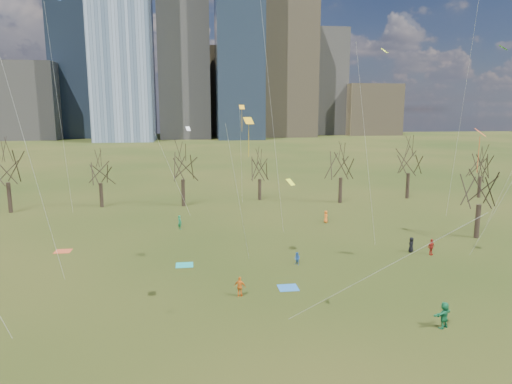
{
  "coord_description": "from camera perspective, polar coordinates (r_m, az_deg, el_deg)",
  "views": [
    {
      "loc": [
        -5.65,
        -27.75,
        14.3
      ],
      "look_at": [
        0.0,
        12.0,
        7.0
      ],
      "focal_mm": 32.0,
      "sensor_mm": 36.0,
      "label": 1
    }
  ],
  "objects": [
    {
      "name": "ground",
      "position": [
        31.72,
        3.18,
        -16.51
      ],
      "size": [
        500.0,
        500.0,
        0.0
      ],
      "primitive_type": "plane",
      "color": "black",
      "rests_on": "ground"
    },
    {
      "name": "downtown_skyline",
      "position": [
        239.69,
        -7.58,
        16.14
      ],
      "size": [
        212.5,
        78.0,
        118.0
      ],
      "color": "slate",
      "rests_on": "ground"
    },
    {
      "name": "bare_tree_row",
      "position": [
        65.72,
        -3.18,
        3.14
      ],
      "size": [
        113.04,
        29.8,
        9.5
      ],
      "color": "black",
      "rests_on": "ground"
    },
    {
      "name": "blanket_teal",
      "position": [
        43.49,
        -8.93,
        -9.0
      ],
      "size": [
        1.6,
        1.5,
        0.03
      ],
      "primitive_type": "cube",
      "color": "teal",
      "rests_on": "ground"
    },
    {
      "name": "blanket_navy",
      "position": [
        37.93,
        4.03,
        -11.84
      ],
      "size": [
        1.6,
        1.5,
        0.03
      ],
      "primitive_type": "cube",
      "color": "#2768B7",
      "rests_on": "ground"
    },
    {
      "name": "blanket_crimson",
      "position": [
        50.92,
        -22.98,
        -6.83
      ],
      "size": [
        1.6,
        1.5,
        0.03
      ],
      "primitive_type": "cube",
      "color": "#C44C27",
      "rests_on": "ground"
    },
    {
      "name": "person_4",
      "position": [
        36.0,
        -2.01,
        -11.74
      ],
      "size": [
        1.01,
        0.71,
        1.59
      ],
      "primitive_type": "imported",
      "rotation": [
        0.0,
        0.0,
        2.75
      ],
      "color": "orange",
      "rests_on": "ground"
    },
    {
      "name": "person_5",
      "position": [
        33.59,
        22.45,
        -14.02
      ],
      "size": [
        1.74,
        1.21,
        1.81
      ],
      "primitive_type": "imported",
      "rotation": [
        0.0,
        0.0,
        3.59
      ],
      "color": "#1B7B47",
      "rests_on": "ground"
    },
    {
      "name": "person_6",
      "position": [
        49.08,
        18.83,
        -6.25
      ],
      "size": [
        0.81,
        0.91,
        1.56
      ],
      "primitive_type": "imported",
      "rotation": [
        0.0,
        0.0,
        4.18
      ],
      "color": "black",
      "rests_on": "ground"
    },
    {
      "name": "person_8",
      "position": [
        43.0,
        5.17,
        -8.3
      ],
      "size": [
        0.71,
        0.75,
        1.22
      ],
      "primitive_type": "imported",
      "rotation": [
        0.0,
        0.0,
        5.32
      ],
      "color": "#275CAA",
      "rests_on": "ground"
    },
    {
      "name": "person_10",
      "position": [
        48.83,
        21.06,
        -6.43
      ],
      "size": [
        1.04,
        0.76,
        1.64
      ],
      "primitive_type": "imported",
      "rotation": [
        0.0,
        0.0,
        0.42
      ],
      "color": "#A82018",
      "rests_on": "ground"
    },
    {
      "name": "person_12",
      "position": [
        59.03,
        8.72,
        -3.05
      ],
      "size": [
        0.61,
        0.83,
        1.56
      ],
      "primitive_type": "imported",
      "rotation": [
        0.0,
        0.0,
        1.41
      ],
      "color": "orange",
      "rests_on": "ground"
    },
    {
      "name": "person_13",
      "position": [
        55.94,
        -9.52,
        -3.75
      ],
      "size": [
        0.7,
        0.74,
        1.71
      ],
      "primitive_type": "imported",
      "rotation": [
        0.0,
        0.0,
        2.2
      ],
      "color": "#1B7946",
      "rests_on": "ground"
    },
    {
      "name": "kites_airborne",
      "position": [
        43.42,
        4.24,
        10.02
      ],
      "size": [
        52.03,
        45.87,
        36.98
      ],
      "color": "gold",
      "rests_on": "ground"
    }
  ]
}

